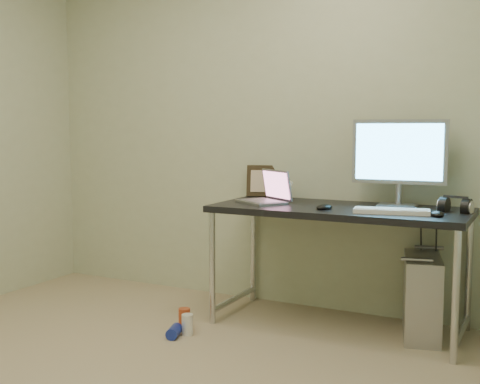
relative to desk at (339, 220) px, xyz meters
name	(u,v)px	position (x,y,z in m)	size (l,w,h in m)	color
wall_back	(260,125)	(-0.69, 0.33, 0.58)	(3.50, 0.02, 2.50)	beige
desk	(339,220)	(0.00, 0.00, 0.00)	(1.53, 0.67, 0.75)	black
tower_computer	(422,296)	(0.49, 0.06, -0.43)	(0.30, 0.49, 0.51)	#A1A1A6
cable_a	(421,261)	(0.44, 0.28, -0.27)	(0.01, 0.01, 0.70)	black
cable_b	(436,267)	(0.53, 0.26, -0.29)	(0.01, 0.01, 0.72)	black
can_red	(184,319)	(-0.82, -0.47, -0.60)	(0.07, 0.07, 0.13)	#C14724
can_white	(187,325)	(-0.75, -0.55, -0.61)	(0.07, 0.07, 0.12)	white
can_blue	(174,332)	(-0.80, -0.62, -0.63)	(0.07, 0.07, 0.13)	#1A2CA0
laptop	(267,195)	(-0.48, -0.01, 0.13)	(0.39, 0.37, 0.21)	#A2A1A8
monitor	(399,156)	(0.31, 0.18, 0.39)	(0.57, 0.18, 0.53)	#A2A1A8
keyboard	(392,211)	(0.35, -0.14, 0.09)	(0.42, 0.14, 0.03)	white
mouse_right	(437,213)	(0.59, -0.14, 0.10)	(0.07, 0.11, 0.04)	black
mouse_left	(324,206)	(-0.05, -0.14, 0.10)	(0.08, 0.12, 0.04)	black
headphones	(455,207)	(0.66, 0.07, 0.11)	(0.19, 0.11, 0.12)	black
picture_frame	(266,181)	(-0.63, 0.31, 0.19)	(0.27, 0.03, 0.22)	black
webcam	(289,186)	(-0.42, 0.23, 0.17)	(0.05, 0.04, 0.13)	silver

